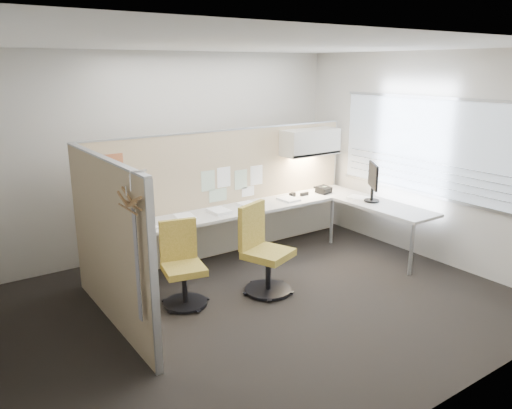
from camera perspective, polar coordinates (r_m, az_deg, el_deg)
floor at (r=5.77m, az=0.44°, el=-11.26°), size 5.50×4.50×0.01m
ceiling at (r=5.16m, az=0.51°, el=17.84°), size 5.50×4.50×0.01m
wall_back at (r=7.21m, az=-10.01°, el=5.74°), size 5.50×0.02×2.80m
wall_front at (r=3.76m, az=20.80°, el=-4.07°), size 5.50×0.02×2.80m
wall_right at (r=7.21m, az=18.66°, el=5.16°), size 0.02×4.50×2.80m
window_pane at (r=7.17m, az=18.64°, el=6.32°), size 0.01×2.80×1.30m
partition_back at (r=7.01m, az=-3.46°, el=1.28°), size 4.10×0.06×1.75m
partition_left at (r=5.22m, az=-16.43°, el=-4.39°), size 0.06×2.20×1.75m
desk at (r=6.91m, az=1.34°, el=-1.26°), size 4.00×2.07×0.73m
overhead_bin at (r=7.50m, az=6.20°, el=7.11°), size 0.90×0.36×0.38m
task_light_strip at (r=7.54m, az=6.15°, el=5.54°), size 0.60×0.06×0.02m
pinned_papers at (r=6.98m, az=-2.78°, el=2.57°), size 1.01×0.00×0.47m
poster at (r=6.19m, az=-16.11°, el=3.97°), size 0.28×0.00×0.35m
chair_left at (r=5.66m, az=-8.42°, el=-7.06°), size 0.52×0.54×0.94m
chair_right at (r=5.88m, az=0.77°, el=-5.51°), size 0.63×0.65×1.04m
monitor at (r=7.23m, az=13.21°, el=2.75°), size 0.33×0.44×0.55m
phone at (r=7.65m, az=7.71°, el=1.67°), size 0.24×0.23×0.12m
stapler at (r=7.48m, az=5.54°, el=1.20°), size 0.14×0.04×0.05m
tape_dispenser at (r=7.40m, az=4.18°, el=1.12°), size 0.11×0.09×0.06m
coat_hook at (r=4.22m, az=-14.07°, el=-1.10°), size 0.18×0.43×1.30m
paper_stack_0 at (r=6.10m, az=-12.57°, el=-2.51°), size 0.23×0.30×0.03m
paper_stack_1 at (r=6.44m, az=-8.11°, el=-1.39°), size 0.28×0.33×0.02m
paper_stack_2 at (r=6.59m, az=-4.22°, el=-0.77°), size 0.23×0.30×0.04m
paper_stack_3 at (r=6.95m, az=-0.76°, el=0.02°), size 0.26×0.32×0.02m
paper_stack_4 at (r=7.21m, az=3.74°, el=0.61°), size 0.24×0.31×0.03m
paper_stack_5 at (r=7.46m, az=11.66°, el=0.78°), size 0.31×0.36×0.02m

